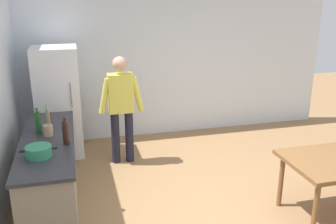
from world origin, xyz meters
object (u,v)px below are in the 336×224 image
(utensil_jar, at_px, (48,130))
(bottle_wine_green, at_px, (38,122))
(refrigerator, at_px, (58,103))
(bottle_wine_dark, at_px, (66,133))
(person, at_px, (121,103))
(bottle_vinegar_tall, at_px, (48,119))
(cooking_pot, at_px, (39,151))

(utensil_jar, relative_size, bottle_wine_green, 0.94)
(refrigerator, distance_m, bottle_wine_dark, 1.82)
(person, bearing_deg, bottle_vinegar_tall, -147.21)
(refrigerator, distance_m, bottle_vinegar_tall, 1.24)
(person, height_order, bottle_wine_green, person)
(utensil_jar, bearing_deg, bottle_wine_green, 136.91)
(refrigerator, xyz_separation_m, person, (0.95, -0.55, 0.08))
(refrigerator, height_order, utensil_jar, refrigerator)
(cooking_pot, relative_size, utensil_jar, 1.25)
(refrigerator, xyz_separation_m, bottle_wine_dark, (0.13, -1.81, 0.15))
(cooking_pot, xyz_separation_m, bottle_wine_dark, (0.29, 0.28, 0.09))
(refrigerator, relative_size, cooking_pot, 4.50)
(bottle_wine_dark, bearing_deg, person, 57.06)
(bottle_wine_green, bearing_deg, bottle_wine_dark, -53.44)
(bottle_wine_dark, bearing_deg, bottle_wine_green, 126.56)
(refrigerator, relative_size, bottle_vinegar_tall, 5.62)
(bottle_wine_green, bearing_deg, bottle_vinegar_tall, 49.54)
(utensil_jar, bearing_deg, bottle_wine_dark, -57.72)
(bottle_wine_green, bearing_deg, cooking_pot, -86.31)
(refrigerator, bearing_deg, person, -30.23)
(utensil_jar, distance_m, bottle_wine_dark, 0.41)
(utensil_jar, relative_size, bottle_vinegar_tall, 1.00)
(cooking_pot, height_order, utensil_jar, utensil_jar)
(utensil_jar, distance_m, bottle_vinegar_tall, 0.25)
(bottle_vinegar_tall, bearing_deg, utensil_jar, -87.15)
(person, height_order, bottle_wine_dark, person)
(utensil_jar, relative_size, bottle_wine_dark, 0.94)
(person, distance_m, utensil_jar, 1.38)
(bottle_vinegar_tall, distance_m, bottle_wine_dark, 0.63)
(cooking_pot, distance_m, bottle_wine_green, 0.75)
(person, bearing_deg, bottle_wine_dark, -122.94)
(bottle_vinegar_tall, bearing_deg, refrigerator, 85.61)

